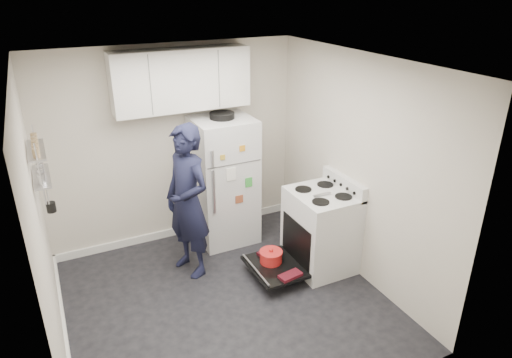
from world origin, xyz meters
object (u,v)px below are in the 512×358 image
open_oven_door (274,263)px  person (188,202)px  refrigerator (224,180)px  electric_range (320,231)px

open_oven_door → person: 1.20m
refrigerator → electric_range: bearing=-55.9°
electric_range → open_oven_door: 0.66m
electric_range → open_oven_door: size_ratio=1.55×
electric_range → person: (-1.39, 0.57, 0.42)m
electric_range → refrigerator: refrigerator is taller
electric_range → person: person is taller
electric_range → open_oven_door: (-0.59, 0.03, -0.29)m
open_oven_door → person: person is taller
refrigerator → person: size_ratio=0.95×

